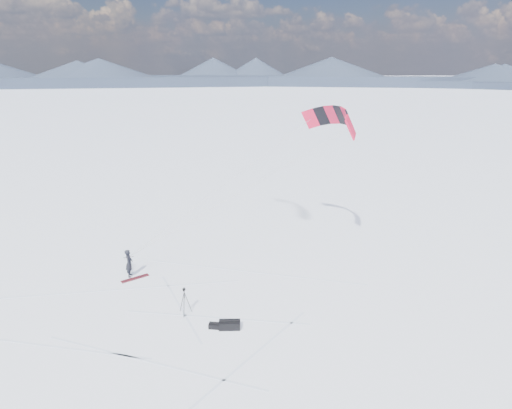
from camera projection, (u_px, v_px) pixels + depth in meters
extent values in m
plane|color=white|center=(164.00, 313.00, 20.57)|extent=(1800.00, 1800.00, 0.00)
cube|color=black|center=(506.00, 84.00, 279.54)|extent=(142.83, 132.24, 5.20)
cone|color=black|center=(506.00, 80.00, 278.77)|extent=(90.28, 90.28, 8.00)
cube|color=black|center=(365.00, 83.00, 314.20)|extent=(155.14, 103.25, 5.20)
cone|color=black|center=(365.00, 79.00, 313.42)|extent=(84.80, 84.80, 8.00)
cube|color=black|center=(243.00, 82.00, 325.01)|extent=(154.88, 65.89, 5.20)
cone|color=black|center=(243.00, 79.00, 324.23)|extent=(72.46, 72.46, 8.00)
cube|color=black|center=(119.00, 83.00, 311.09)|extent=(154.88, 65.89, 5.20)
cone|color=black|center=(118.00, 79.00, 310.31)|extent=(72.46, 72.46, 8.00)
cube|color=silver|center=(23.00, 381.00, 16.04)|extent=(6.00, 0.12, 0.01)
cube|color=silver|center=(84.00, 340.00, 18.47)|extent=(3.52, 7.29, 0.01)
cube|color=silver|center=(131.00, 309.00, 20.89)|extent=(6.45, 7.79, 0.01)
cube|color=silver|center=(168.00, 284.00, 23.32)|extent=(11.66, 3.07, 0.01)
cube|color=silver|center=(204.00, 344.00, 18.21)|extent=(1.27, 5.91, 0.01)
cube|color=silver|center=(237.00, 312.00, 20.64)|extent=(6.52, 4.83, 0.01)
cube|color=silver|center=(263.00, 287.00, 23.06)|extent=(8.85, 4.87, 0.01)
imported|color=black|center=(130.00, 276.00, 24.25)|extent=(0.39, 0.59, 1.62)
cube|color=maroon|center=(135.00, 278.00, 23.95)|extent=(1.53, 0.99, 0.04)
cylinder|color=black|center=(188.00, 302.00, 20.44)|extent=(0.35, 0.14, 1.16)
cylinder|color=black|center=(182.00, 302.00, 20.45)|extent=(0.29, 0.26, 1.16)
cylinder|color=black|center=(184.00, 305.00, 20.20)|extent=(0.10, 0.36, 1.16)
cylinder|color=black|center=(184.00, 295.00, 20.24)|extent=(0.03, 0.03, 0.33)
cube|color=black|center=(184.00, 291.00, 20.17)|extent=(0.08, 0.08, 0.05)
cube|color=black|center=(184.00, 289.00, 20.15)|extent=(0.14, 0.12, 0.09)
cylinder|color=black|center=(184.00, 289.00, 20.23)|extent=(0.07, 0.09, 0.07)
cube|color=black|center=(230.00, 325.00, 19.29)|extent=(1.01, 0.58, 0.36)
cylinder|color=black|center=(229.00, 321.00, 19.23)|extent=(0.92, 0.21, 0.09)
cube|color=black|center=(216.00, 326.00, 19.33)|extent=(0.67, 0.46, 0.23)
cylinder|color=black|center=(215.00, 323.00, 19.29)|extent=(0.58, 0.23, 0.07)
cube|color=red|center=(351.00, 127.00, 23.86)|extent=(1.04, 0.91, 1.42)
cube|color=black|center=(350.00, 121.00, 24.55)|extent=(0.87, 0.98, 1.34)
cube|color=red|center=(347.00, 117.00, 25.31)|extent=(0.69, 0.99, 1.25)
cube|color=black|center=(340.00, 115.00, 26.10)|extent=(0.86, 0.99, 1.15)
cube|color=red|center=(332.00, 115.00, 26.85)|extent=(1.02, 0.96, 1.25)
cube|color=black|center=(322.00, 116.00, 27.53)|extent=(1.16, 0.87, 1.34)
cube|color=red|center=(311.00, 119.00, 28.08)|extent=(1.28, 0.74, 1.42)
cylinder|color=gray|center=(239.00, 192.00, 23.88)|extent=(12.62, 0.14, 6.96)
cylinder|color=gray|center=(227.00, 182.00, 25.99)|extent=(11.70, 4.78, 6.96)
cylinder|color=black|center=(129.00, 257.00, 23.90)|extent=(0.55, 0.14, 0.03)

